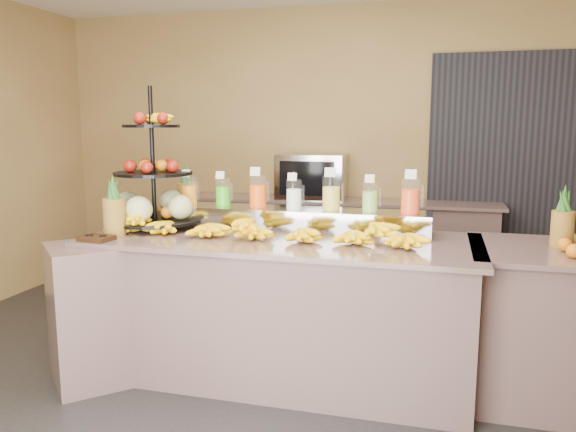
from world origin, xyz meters
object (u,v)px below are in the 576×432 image
at_px(pitcher_tray, 294,219).
at_px(oven_warmer, 312,176).
at_px(condiment_caddy, 97,238).
at_px(banana_heap, 254,227).
at_px(fruit_stand, 160,193).

relative_size(pitcher_tray, oven_warmer, 2.85).
bearing_deg(pitcher_tray, condiment_caddy, -148.87).
bearing_deg(banana_heap, fruit_stand, 166.48).
bearing_deg(banana_heap, pitcher_tray, 61.51).
bearing_deg(condiment_caddy, oven_warmer, 69.93).
bearing_deg(pitcher_tray, fruit_stand, -170.86).
relative_size(fruit_stand, condiment_caddy, 5.00).
bearing_deg(pitcher_tray, banana_heap, -118.49).
bearing_deg(oven_warmer, fruit_stand, -112.08).
relative_size(banana_heap, condiment_caddy, 11.07).
height_order(pitcher_tray, banana_heap, banana_heap).
xyz_separation_m(banana_heap, condiment_caddy, (-0.93, -0.34, -0.06)).
xyz_separation_m(fruit_stand, oven_warmer, (0.68, 1.82, -0.03)).
height_order(condiment_caddy, oven_warmer, oven_warmer).
bearing_deg(condiment_caddy, banana_heap, 20.04).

